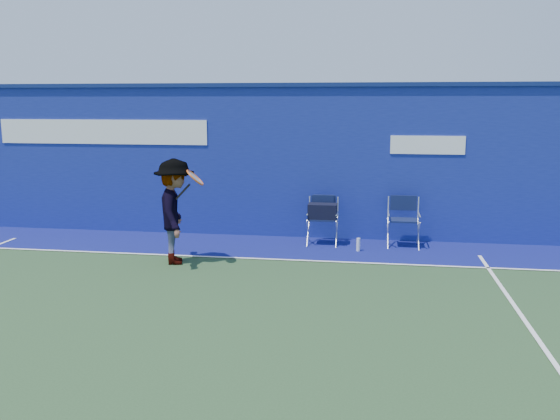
# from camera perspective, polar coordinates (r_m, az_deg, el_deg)

# --- Properties ---
(ground) EXTENTS (80.00, 80.00, 0.00)m
(ground) POSITION_cam_1_polar(r_m,az_deg,el_deg) (7.63, -11.46, -10.71)
(ground) COLOR #284424
(ground) RESTS_ON ground
(stadium_wall) EXTENTS (24.00, 0.50, 3.08)m
(stadium_wall) POSITION_cam_1_polar(r_m,az_deg,el_deg) (12.18, -3.33, 4.88)
(stadium_wall) COLOR navy
(stadium_wall) RESTS_ON ground
(out_of_bounds_strip) EXTENTS (24.00, 1.80, 0.01)m
(out_of_bounds_strip) POSITION_cam_1_polar(r_m,az_deg,el_deg) (11.38, -4.39, -3.43)
(out_of_bounds_strip) COLOR navy
(out_of_bounds_strip) RESTS_ON ground
(court_lines) EXTENTS (24.00, 12.00, 0.01)m
(court_lines) POSITION_cam_1_polar(r_m,az_deg,el_deg) (8.15, -10.01, -9.17)
(court_lines) COLOR white
(court_lines) RESTS_ON out_of_bounds_strip
(directors_chair_left) EXTENTS (0.55, 0.51, 0.93)m
(directors_chair_left) POSITION_cam_1_polar(r_m,az_deg,el_deg) (11.41, 4.11, -1.37)
(directors_chair_left) COLOR silver
(directors_chair_left) RESTS_ON ground
(directors_chair_right) EXTENTS (0.57, 0.51, 0.95)m
(directors_chair_right) POSITION_cam_1_polar(r_m,az_deg,el_deg) (11.46, 11.76, -2.02)
(directors_chair_right) COLOR silver
(directors_chair_right) RESTS_ON ground
(water_bottle) EXTENTS (0.07, 0.07, 0.25)m
(water_bottle) POSITION_cam_1_polar(r_m,az_deg,el_deg) (11.01, 7.54, -3.33)
(water_bottle) COLOR white
(water_bottle) RESTS_ON ground
(tennis_player) EXTENTS (1.06, 1.30, 1.78)m
(tennis_player) POSITION_cam_1_polar(r_m,az_deg,el_deg) (10.14, -10.05, -0.13)
(tennis_player) COLOR #EA4738
(tennis_player) RESTS_ON ground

